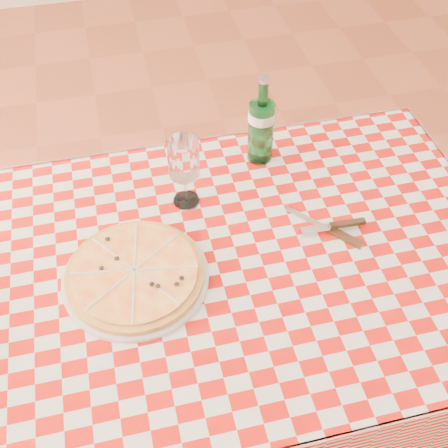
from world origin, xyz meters
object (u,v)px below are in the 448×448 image
at_px(water_bottle, 262,120).
at_px(pizza_plate, 135,274).
at_px(dining_table, 237,283).
at_px(wine_glass, 184,173).

bearing_deg(water_bottle, pizza_plate, -138.62).
distance_m(dining_table, pizza_plate, 0.27).
bearing_deg(water_bottle, dining_table, -113.58).
bearing_deg(wine_glass, dining_table, -68.84).
distance_m(dining_table, wine_glass, 0.30).
bearing_deg(pizza_plate, wine_glass, 54.30).
distance_m(water_bottle, wine_glass, 0.26).
height_order(water_bottle, wine_glass, water_bottle).
xyz_separation_m(water_bottle, wine_glass, (-0.23, -0.12, -0.03)).
xyz_separation_m(pizza_plate, wine_glass, (0.16, 0.22, 0.08)).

